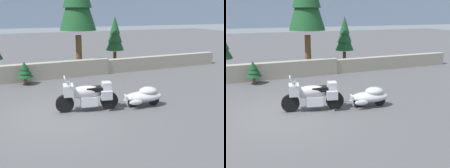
# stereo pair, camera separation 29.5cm
# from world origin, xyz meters

# --- Properties ---
(ground_plane) EXTENTS (80.00, 80.00, 0.00)m
(ground_plane) POSITION_xyz_m (0.00, 0.00, 0.00)
(ground_plane) COLOR #4C4C4F
(stone_guard_wall) EXTENTS (24.00, 0.59, 0.92)m
(stone_guard_wall) POSITION_xyz_m (-0.75, 5.35, 0.43)
(stone_guard_wall) COLOR gray
(stone_guard_wall) RESTS_ON ground
(distant_ridgeline) EXTENTS (240.00, 80.00, 16.00)m
(distant_ridgeline) POSITION_xyz_m (0.00, 95.34, 8.00)
(distant_ridgeline) COLOR #8C9EB7
(distant_ridgeline) RESTS_ON ground
(touring_motorcycle) EXTENTS (2.30, 0.99, 1.33)m
(touring_motorcycle) POSITION_xyz_m (1.04, -0.01, 0.62)
(touring_motorcycle) COLOR black
(touring_motorcycle) RESTS_ON ground
(car_shaped_trailer) EXTENTS (2.23, 0.97, 0.76)m
(car_shaped_trailer) POSITION_xyz_m (3.21, -0.41, 0.41)
(car_shaped_trailer) COLOR black
(car_shaped_trailer) RESTS_ON ground
(pine_tree_far_right) EXTENTS (1.24, 1.24, 3.30)m
(pine_tree_far_right) POSITION_xyz_m (5.39, 7.30, 2.06)
(pine_tree_far_right) COLOR brown
(pine_tree_far_right) RESTS_ON ground
(pine_sapling_near) EXTENTS (0.80, 0.80, 1.17)m
(pine_sapling_near) POSITION_xyz_m (-0.72, 4.66, 0.73)
(pine_sapling_near) COLOR brown
(pine_sapling_near) RESTS_ON ground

